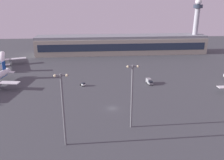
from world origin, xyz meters
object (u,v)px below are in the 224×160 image
at_px(apron_light_west, 132,93).
at_px(apron_light_east, 63,106).
at_px(control_tower, 196,22).
at_px(pushback_tug, 83,84).
at_px(catering_truck, 149,81).
at_px(airplane_taxiway_distant, 1,60).

xyz_separation_m(apron_light_west, apron_light_east, (-24.02, -9.73, 0.23)).
xyz_separation_m(control_tower, pushback_tug, (-99.75, -82.29, -26.25)).
height_order(catering_truck, apron_light_west, apron_light_west).
bearing_deg(pushback_tug, airplane_taxiway_distant, -76.35).
bearing_deg(control_tower, apron_light_east, -126.75).
bearing_deg(airplane_taxiway_distant, pushback_tug, -56.40).
relative_size(control_tower, apron_light_west, 1.92).
bearing_deg(apron_light_east, control_tower, 53.25).
bearing_deg(apron_light_east, pushback_tug, 85.75).
distance_m(pushback_tug, apron_light_east, 58.70).
bearing_deg(apron_light_east, apron_light_west, 22.04).
bearing_deg(airplane_taxiway_distant, apron_light_east, -79.06).
distance_m(control_tower, apron_light_west, 152.78).
bearing_deg(airplane_taxiway_distant, catering_truck, -43.96).
bearing_deg(catering_truck, apron_light_west, 58.68).
distance_m(catering_truck, apron_light_east, 72.35).
relative_size(airplane_taxiway_distant, pushback_tug, 12.39).
xyz_separation_m(airplane_taxiway_distant, pushback_tug, (62.08, -50.25, -3.28)).
relative_size(airplane_taxiway_distant, apron_light_east, 1.72).
bearing_deg(apron_light_west, airplane_taxiway_distant, 130.02).
xyz_separation_m(catering_truck, apron_light_west, (-18.59, -47.29, 12.73)).
xyz_separation_m(catering_truck, pushback_tug, (-38.38, -0.04, -0.51)).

